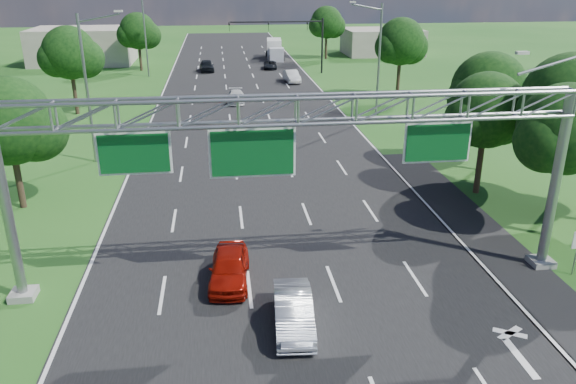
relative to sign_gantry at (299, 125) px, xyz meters
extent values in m
plane|color=#1D5218|center=(-0.33, 18.00, -6.89)|extent=(220.00, 220.00, 0.00)
cube|color=black|center=(-0.33, 18.00, -6.89)|extent=(18.00, 180.00, 0.02)
cube|color=black|center=(9.87, 2.00, -6.89)|extent=(3.00, 30.00, 0.02)
cube|color=gray|center=(11.17, 0.00, -6.74)|extent=(1.00, 1.00, 0.30)
cylinder|color=gray|center=(11.17, 0.00, -2.89)|extent=(0.44, 0.44, 8.00)
cube|color=gray|center=(-11.33, 0.00, -6.74)|extent=(1.00, 1.00, 0.30)
cylinder|color=gray|center=(-11.33, 0.00, -2.89)|extent=(0.40, 0.40, 8.00)
cylinder|color=gray|center=(9.97, 0.00, 2.11)|extent=(2.54, 0.12, 0.79)
cube|color=beige|center=(8.77, 0.00, 2.61)|extent=(0.50, 0.22, 0.12)
cube|color=white|center=(-6.33, -0.02, -0.89)|extent=(2.80, 0.05, 1.70)
cube|color=#094B1D|center=(-6.33, -0.08, -0.89)|extent=(2.62, 0.05, 1.52)
cube|color=white|center=(-1.83, -0.02, -1.04)|extent=(3.40, 0.05, 2.00)
cube|color=#094B1D|center=(-1.83, -0.08, -1.04)|extent=(3.22, 0.05, 1.82)
cube|color=white|center=(5.67, -0.02, -0.89)|extent=(2.80, 0.05, 1.70)
cube|color=#094B1D|center=(5.67, -0.08, -0.89)|extent=(2.62, 0.05, 1.52)
cylinder|color=gray|center=(12.07, -1.00, -5.89)|extent=(0.06, 0.06, 2.00)
cylinder|color=black|center=(10.67, 53.00, -3.39)|extent=(0.24, 0.24, 7.00)
cylinder|color=black|center=(4.67, 53.00, -0.29)|extent=(12.00, 0.18, 0.18)
imported|color=black|center=(-1.33, 53.00, -0.84)|extent=(0.18, 0.22, 1.10)
imported|color=black|center=(3.67, 53.00, -0.84)|extent=(0.18, 0.22, 1.10)
imported|color=black|center=(8.67, 53.00, -0.84)|extent=(0.18, 0.22, 1.10)
cylinder|color=gray|center=(-11.83, 18.00, -1.89)|extent=(0.20, 0.20, 10.00)
cylinder|color=gray|center=(-10.53, 18.00, 2.81)|extent=(2.78, 0.12, 0.60)
cube|color=beige|center=(-9.23, 18.00, 3.21)|extent=(0.55, 0.22, 0.12)
cylinder|color=gray|center=(-11.83, 53.00, -1.89)|extent=(0.20, 0.20, 10.00)
cylinder|color=gray|center=(11.17, 28.00, -1.89)|extent=(0.20, 0.20, 10.00)
cylinder|color=gray|center=(9.87, 28.00, 2.81)|extent=(2.78, 0.12, 0.60)
cube|color=beige|center=(8.57, 28.00, 3.21)|extent=(0.55, 0.22, 0.12)
cylinder|color=#2D2116|center=(13.17, 3.00, -5.02)|extent=(0.36, 0.36, 3.74)
sphere|color=black|center=(13.17, 3.00, -1.39)|extent=(4.40, 4.40, 4.40)
sphere|color=black|center=(12.18, 2.70, -1.83)|extent=(3.08, 3.08, 3.08)
cylinder|color=#2D2116|center=(15.17, 6.00, -4.80)|extent=(0.36, 0.36, 4.18)
sphere|color=black|center=(15.17, 6.00, -0.71)|extent=(5.00, 5.00, 5.00)
sphere|color=black|center=(14.04, 5.70, -1.21)|extent=(3.50, 3.50, 3.50)
cylinder|color=#2D2116|center=(12.17, 9.00, -5.24)|extent=(0.36, 0.36, 3.30)
sphere|color=black|center=(12.17, 9.00, -1.83)|extent=(4.40, 4.40, 4.40)
sphere|color=black|center=(13.27, 9.40, -2.38)|extent=(3.30, 3.30, 3.30)
sphere|color=black|center=(11.18, 8.70, -2.27)|extent=(3.08, 3.08, 3.08)
cylinder|color=#2D2116|center=(14.17, 13.00, -5.13)|extent=(0.36, 0.36, 3.52)
sphere|color=black|center=(14.17, 13.00, -1.45)|extent=(4.80, 4.80, 4.80)
sphere|color=black|center=(15.37, 13.40, -2.05)|extent=(3.60, 3.60, 3.60)
sphere|color=black|center=(13.09, 12.70, -1.93)|extent=(3.36, 3.36, 3.36)
cylinder|color=#2D2116|center=(-14.33, 10.00, -5.35)|extent=(0.36, 0.36, 3.08)
sphere|color=black|center=(-14.33, 10.00, -1.89)|extent=(4.80, 4.80, 4.80)
sphere|color=black|center=(-13.13, 10.40, -2.49)|extent=(3.60, 3.60, 3.60)
cylinder|color=#2D2116|center=(-16.33, 33.00, -5.02)|extent=(0.36, 0.36, 3.74)
sphere|color=black|center=(-16.33, 33.00, -1.23)|extent=(4.80, 4.80, 4.80)
sphere|color=black|center=(-15.13, 33.40, -1.83)|extent=(3.60, 3.60, 3.60)
sphere|color=black|center=(-17.41, 32.70, -1.71)|extent=(3.36, 3.36, 3.36)
cylinder|color=#2D2116|center=(-13.33, 58.00, -5.24)|extent=(0.36, 0.36, 3.30)
sphere|color=black|center=(-13.33, 58.00, -1.67)|extent=(4.80, 4.80, 4.80)
sphere|color=black|center=(-12.13, 58.40, -2.27)|extent=(3.60, 3.60, 3.60)
sphere|color=black|center=(-14.41, 57.70, -2.15)|extent=(3.36, 3.36, 3.36)
cylinder|color=#2D2116|center=(15.67, 36.00, -4.91)|extent=(0.36, 0.36, 3.96)
sphere|color=black|center=(15.67, 36.00, -1.01)|extent=(4.80, 4.80, 4.80)
sphere|color=black|center=(16.87, 36.40, -1.61)|extent=(3.60, 3.60, 3.60)
sphere|color=black|center=(14.59, 35.70, -1.49)|extent=(3.36, 3.36, 3.36)
cylinder|color=#2D2116|center=(13.67, 66.00, -5.13)|extent=(0.36, 0.36, 3.52)
sphere|color=black|center=(13.67, 66.00, -1.45)|extent=(4.80, 4.80, 4.80)
sphere|color=black|center=(14.87, 66.40, -2.05)|extent=(3.60, 3.60, 3.60)
sphere|color=black|center=(12.59, 65.70, -1.93)|extent=(3.36, 3.36, 3.36)
cube|color=gray|center=(-22.33, 66.00, -4.39)|extent=(14.00, 10.00, 5.00)
cube|color=gray|center=(23.67, 70.00, -4.89)|extent=(12.00, 9.00, 4.00)
imported|color=#931006|center=(-2.93, 0.25, -6.20)|extent=(1.96, 4.18, 1.38)
imported|color=silver|center=(-0.65, -3.36, -6.23)|extent=(1.67, 4.11, 1.33)
imported|color=silver|center=(-1.29, 36.12, -6.29)|extent=(1.77, 4.19, 1.21)
imported|color=black|center=(4.22, 57.39, -6.36)|extent=(2.04, 3.94, 1.06)
imported|color=black|center=(-4.45, 56.32, -6.14)|extent=(2.05, 4.52, 1.51)
imported|color=silver|center=(5.85, 46.89, -6.19)|extent=(1.86, 4.37, 1.40)
cube|color=silver|center=(5.83, 67.84, -5.40)|extent=(2.64, 5.59, 2.71)
cube|color=silver|center=(5.83, 64.04, -5.90)|extent=(2.25, 2.16, 1.99)
cylinder|color=black|center=(4.84, 64.22, -6.44)|extent=(0.32, 0.90, 0.90)
cylinder|color=black|center=(6.83, 64.22, -6.44)|extent=(0.32, 0.90, 0.90)
cylinder|color=black|center=(4.84, 69.64, -6.44)|extent=(0.32, 0.90, 0.90)
cylinder|color=black|center=(6.83, 69.64, -6.44)|extent=(0.32, 0.90, 0.90)
camera|label=1|loc=(-3.04, -20.99, 5.51)|focal=35.00mm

